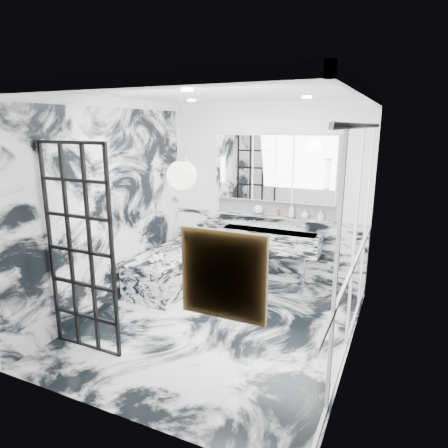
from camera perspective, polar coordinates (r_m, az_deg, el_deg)
The scene contains 25 objects.
floor at distance 5.19m, azimuth -1.16°, elevation -14.30°, with size 3.60×3.60×0.00m, color white.
ceiling at distance 4.58m, azimuth -1.34°, elevation 18.26°, with size 3.60×3.60×0.00m, color white.
wall_back at distance 6.33m, azimuth 5.96°, elevation 4.27°, with size 3.60×3.60×0.00m, color white.
wall_front at distance 3.24m, azimuth -15.47°, elevation -5.59°, with size 3.60×3.60×0.00m, color white.
wall_left at distance 5.57m, azimuth -16.21°, elevation 2.47°, with size 3.60×3.60×0.00m, color white.
wall_right at distance 4.26m, azimuth 18.49°, elevation -1.14°, with size 3.60×3.60×0.00m, color white.
marble_clad_back at distance 6.51m, azimuth 5.70°, elevation -3.38°, with size 3.18×0.05×1.05m, color white.
marble_clad_left at distance 5.57m, azimuth -16.05°, elevation 1.85°, with size 0.02×3.56×2.68m, color white.
panel_molding at distance 4.28m, azimuth 18.12°, elevation -2.40°, with size 0.03×3.40×2.30m, color white.
soap_bottle_a at distance 6.15m, azimuth 9.66°, elevation 1.98°, with size 0.09×0.09×0.22m, color #8C5919.
soap_bottle_b at distance 6.06m, azimuth 13.68°, elevation 1.27°, with size 0.07×0.07×0.15m, color #4C4C51.
soap_bottle_c at distance 6.11m, azimuth 11.53°, elevation 1.42°, with size 0.11×0.11×0.14m, color silver.
face_pot at distance 6.31m, azimuth 4.93°, elevation 2.10°, with size 0.15×0.15×0.15m, color white.
amber_bottle at distance 6.22m, azimuth 7.70°, elevation 1.61°, with size 0.04×0.04×0.10m, color #8C5919.
flower_vase at distance 5.44m, azimuth -9.32°, elevation -6.08°, with size 0.07×0.07×0.12m, color silver.
crittall_door at distance 4.55m, azimuth -19.86°, elevation -3.65°, with size 0.88×0.04×2.29m, color black, non-canonical shape.
artwork at distance 2.77m, azimuth -0.09°, elevation -7.29°, with size 0.54×0.05×0.54m, color #B83D12.
pendant_light at distance 3.58m, azimuth -6.05°, elevation 6.95°, with size 0.26×0.26×0.26m, color white.
trough_sink at distance 6.20m, azimuth 6.38°, elevation -2.29°, with size 1.60×0.45×0.30m, color silver.
ledge at distance 6.27m, azimuth 6.94°, elevation 1.08°, with size 1.90×0.14×0.04m, color silver.
subway_tile at distance 6.30m, azimuth 7.16°, elevation 2.39°, with size 1.90×0.03×0.23m, color white.
mirror_cabinet at distance 6.15m, azimuth 7.16°, elevation 7.91°, with size 1.90×0.16×1.00m, color white.
sconce_left at distance 6.37m, azimuth -0.22°, elevation 7.86°, with size 0.07×0.07×0.40m, color white.
sconce_right at distance 5.87m, azimuth 14.56°, elevation 6.89°, with size 0.07×0.07×0.40m, color white.
bathtub at distance 6.32m, azimuth -7.24°, elevation -6.36°, with size 0.75×1.65×0.55m, color silver.
Camera 1 is at (2.02, -4.10, 2.45)m, focal length 32.00 mm.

